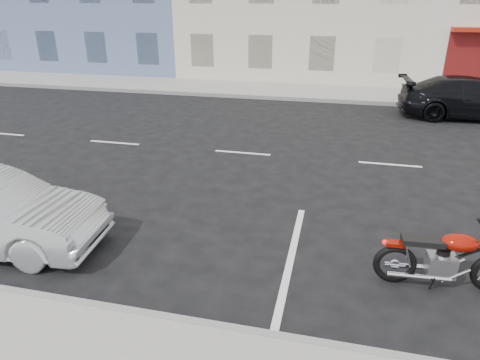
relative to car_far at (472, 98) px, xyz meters
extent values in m
plane|color=black|center=(-5.19, -5.66, -0.73)|extent=(120.00, 120.00, 0.00)
cube|color=gray|center=(-10.19, 3.04, -0.66)|extent=(80.00, 3.40, 0.15)
cube|color=gray|center=(-10.19, 1.34, -0.65)|extent=(80.00, 0.12, 0.16)
torus|color=black|center=(-2.86, -10.91, -0.42)|extent=(0.65, 0.15, 0.64)
cube|color=#8A0F05|center=(-2.90, -10.91, -0.07)|extent=(0.30, 0.17, 0.06)
cube|color=black|center=(-2.53, -10.89, 0.02)|extent=(0.61, 0.29, 0.09)
cylinder|color=silver|center=(-2.52, -11.02, -0.52)|extent=(0.92, 0.14, 0.08)
cylinder|color=silver|center=(-2.53, -10.75, -0.52)|extent=(0.92, 0.14, 0.08)
imported|color=black|center=(0.00, 0.00, 0.00)|extent=(5.15, 2.32, 1.46)
camera|label=1|loc=(-4.61, -16.83, 3.32)|focal=32.00mm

